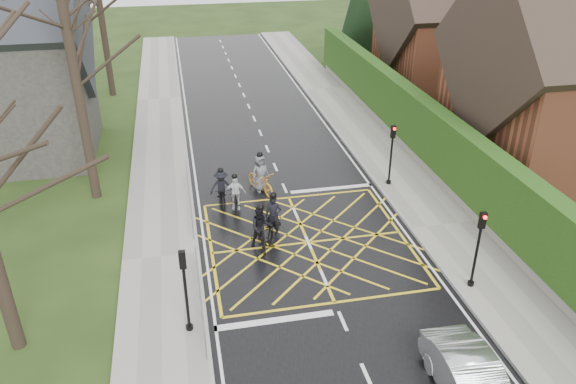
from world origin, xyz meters
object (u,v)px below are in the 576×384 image
object	(u,v)px
cyclist_back	(261,231)
cyclist_mid	(222,191)
cyclist_lead	(260,178)
cyclist_rear	(274,223)
cyclist_front	(236,197)

from	to	relation	value
cyclist_back	cyclist_mid	bearing A→B (deg)	107.36
cyclist_back	cyclist_lead	xyz separation A→B (m)	(0.76, 4.86, -0.03)
cyclist_rear	cyclist_mid	bearing A→B (deg)	139.63
cyclist_rear	cyclist_front	distance (m)	2.93
cyclist_lead	cyclist_back	bearing A→B (deg)	-121.98
cyclist_rear	cyclist_front	world-z (taller)	cyclist_rear
cyclist_back	cyclist_mid	distance (m)	4.12
cyclist_back	cyclist_lead	world-z (taller)	cyclist_lead
cyclist_back	cyclist_front	xyz separation A→B (m)	(-0.65, 3.32, -0.09)
cyclist_mid	cyclist_front	bearing A→B (deg)	-47.33
cyclist_back	cyclist_front	world-z (taller)	cyclist_back
cyclist_back	cyclist_mid	xyz separation A→B (m)	(-1.21, 3.93, -0.07)
cyclist_mid	cyclist_lead	size ratio (longest dim) A/B	0.86
cyclist_back	cyclist_lead	distance (m)	4.92
cyclist_mid	cyclist_lead	xyz separation A→B (m)	(1.97, 0.93, 0.03)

